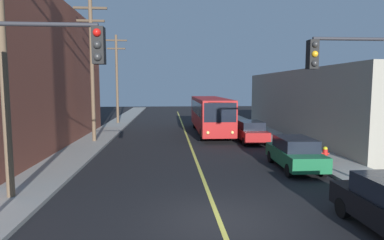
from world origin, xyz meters
name	(u,v)px	position (x,y,z in m)	size (l,w,h in m)	color
ground_plane	(219,220)	(0.00, 0.00, 0.00)	(120.00, 120.00, 0.00)	black
sidewalk_left	(75,155)	(-7.25, 10.00, 0.07)	(2.50, 90.00, 0.15)	gray
sidewalk_right	(306,151)	(7.25, 10.00, 0.07)	(2.50, 90.00, 0.15)	gray
lane_stripe_center	(189,141)	(0.00, 15.00, 0.01)	(0.16, 60.00, 0.01)	#D8CC4C
building_right_warehouse	(354,103)	(14.50, 17.01, 2.77)	(12.00, 22.80, 5.54)	gray
city_bus	(210,113)	(2.20, 19.09, 1.82)	(2.64, 12.17, 3.20)	maroon
parked_car_green	(295,153)	(4.86, 6.02, 0.84)	(1.95, 4.46, 1.62)	#196038
parked_car_red	(250,131)	(4.62, 13.98, 0.84)	(1.84, 4.41, 1.62)	maroon
utility_pole_near	(1,22)	(-7.39, 2.36, 6.44)	(2.40, 0.28, 11.52)	brown
utility_pole_mid	(92,65)	(-7.14, 14.70, 5.81)	(2.40, 0.28, 10.31)	brown
utility_pole_far	(117,75)	(-7.28, 27.01, 5.53)	(2.40, 0.28, 9.77)	brown
traffic_signal_left_corner	(26,82)	(-5.41, -0.54, 4.30)	(3.75, 0.48, 6.00)	#2D2D33
traffic_signal_right_corner	(365,83)	(5.41, 1.36, 4.30)	(3.75, 0.48, 6.00)	#2D2D33
fire_hydrant	(325,154)	(6.85, 6.79, 0.58)	(0.44, 0.26, 0.84)	red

